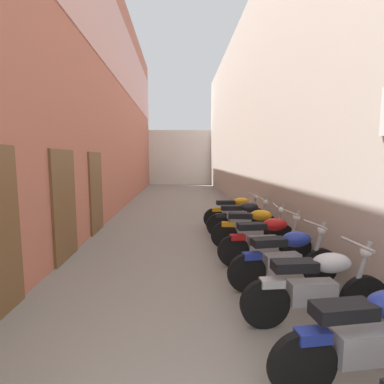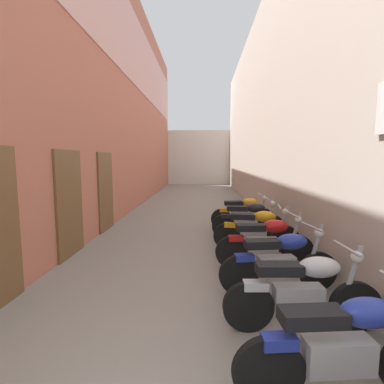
{
  "view_description": "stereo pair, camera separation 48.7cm",
  "coord_description": "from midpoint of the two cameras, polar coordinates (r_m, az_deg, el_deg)",
  "views": [
    {
      "loc": [
        -0.16,
        -0.11,
        2.01
      ],
      "look_at": [
        0.12,
        5.51,
        1.36
      ],
      "focal_mm": 26.68,
      "sensor_mm": 36.0,
      "label": 1
    },
    {
      "loc": [
        0.33,
        -0.11,
        2.01
      ],
      "look_at": [
        0.12,
        5.51,
        1.36
      ],
      "focal_mm": 26.68,
      "sensor_mm": 36.0,
      "label": 2
    }
  ],
  "objects": [
    {
      "name": "ground_plane",
      "position": [
        9.61,
        -3.26,
        -5.5
      ],
      "size": [
        38.58,
        38.58,
        0.0
      ],
      "primitive_type": "plane",
      "color": "gray"
    },
    {
      "name": "building_left",
      "position": [
        11.93,
        -16.77,
        18.27
      ],
      "size": [
        0.45,
        22.58,
        8.89
      ],
      "color": "#B76651",
      "rests_on": "ground"
    },
    {
      "name": "building_right",
      "position": [
        11.83,
        10.11,
        15.64
      ],
      "size": [
        0.45,
        22.58,
        7.78
      ],
      "color": "beige",
      "rests_on": "ground"
    },
    {
      "name": "building_far_end",
      "position": [
        23.69,
        -3.01,
        6.88
      ],
      "size": [
        7.89,
        2.0,
        4.26
      ],
      "primitive_type": "cube",
      "color": "silver",
      "rests_on": "ground"
    },
    {
      "name": "motorcycle_second",
      "position": [
        3.03,
        28.18,
        -24.2
      ],
      "size": [
        1.85,
        0.58,
        1.04
      ],
      "color": "black",
      "rests_on": "ground"
    },
    {
      "name": "motorcycle_third",
      "position": [
        3.81,
        20.22,
        -17.23
      ],
      "size": [
        1.85,
        0.58,
        1.04
      ],
      "color": "black",
      "rests_on": "ground"
    },
    {
      "name": "motorcycle_fourth",
      "position": [
        4.68,
        15.34,
        -12.51
      ],
      "size": [
        1.84,
        0.58,
        1.04
      ],
      "color": "black",
      "rests_on": "ground"
    },
    {
      "name": "motorcycle_fifth",
      "position": [
        5.6,
        12.13,
        -9.24
      ],
      "size": [
        1.85,
        0.58,
        1.04
      ],
      "color": "black",
      "rests_on": "ground"
    },
    {
      "name": "motorcycle_sixth",
      "position": [
        6.48,
        9.99,
        -7.01
      ],
      "size": [
        1.84,
        0.58,
        1.04
      ],
      "color": "black",
      "rests_on": "ground"
    },
    {
      "name": "motorcycle_seventh",
      "position": [
        7.5,
        8.19,
        -5.11
      ],
      "size": [
        1.85,
        0.58,
        1.04
      ],
      "color": "black",
      "rests_on": "ground"
    },
    {
      "name": "motorcycle_eighth",
      "position": [
        8.38,
        7.01,
        -3.86
      ],
      "size": [
        1.85,
        0.58,
        1.04
      ],
      "color": "black",
      "rests_on": "ground"
    }
  ]
}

